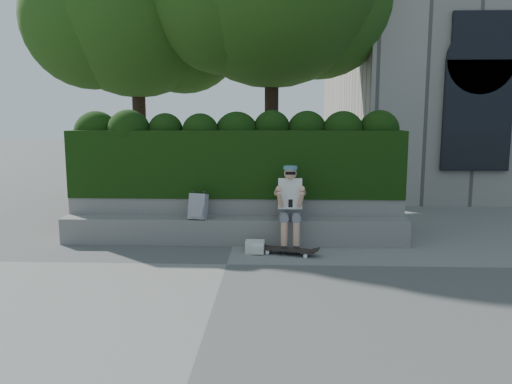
{
  "coord_description": "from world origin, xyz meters",
  "views": [
    {
      "loc": [
        0.73,
        -7.22,
        2.21
      ],
      "look_at": [
        0.4,
        1.0,
        0.95
      ],
      "focal_mm": 35.0,
      "sensor_mm": 36.0,
      "label": 1
    }
  ],
  "objects_px": {
    "skateboard": "(288,250)",
    "person": "(290,203)",
    "backpack_plaid": "(198,206)",
    "backpack_ground": "(255,247)"
  },
  "relations": [
    {
      "from": "skateboard",
      "to": "person",
      "type": "bearing_deg",
      "value": 100.7
    },
    {
      "from": "backpack_ground",
      "to": "person",
      "type": "bearing_deg",
      "value": 36.15
    },
    {
      "from": "backpack_plaid",
      "to": "skateboard",
      "type": "bearing_deg",
      "value": -4.98
    },
    {
      "from": "skateboard",
      "to": "backpack_plaid",
      "type": "distance_m",
      "value": 1.74
    },
    {
      "from": "person",
      "to": "backpack_ground",
      "type": "relative_size",
      "value": 4.49
    },
    {
      "from": "backpack_plaid",
      "to": "backpack_ground",
      "type": "relative_size",
      "value": 1.43
    },
    {
      "from": "backpack_plaid",
      "to": "person",
      "type": "bearing_deg",
      "value": 12.8
    },
    {
      "from": "person",
      "to": "skateboard",
      "type": "bearing_deg",
      "value": -95.05
    },
    {
      "from": "backpack_plaid",
      "to": "backpack_ground",
      "type": "distance_m",
      "value": 1.24
    },
    {
      "from": "person",
      "to": "skateboard",
      "type": "distance_m",
      "value": 0.84
    }
  ]
}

